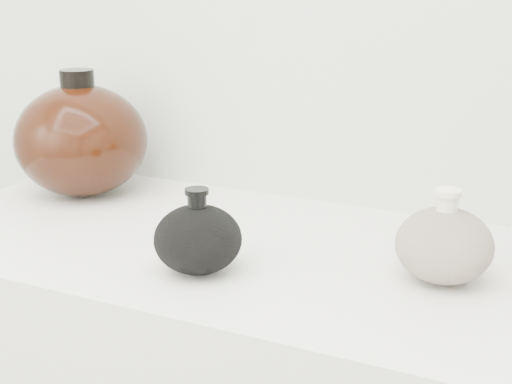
% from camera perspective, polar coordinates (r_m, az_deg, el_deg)
% --- Properties ---
extents(black_gourd_vase, '(0.13, 0.13, 0.12)m').
position_cam_1_polar(black_gourd_vase, '(0.95, -4.67, -3.72)').
color(black_gourd_vase, black).
rests_on(black_gourd_vase, display_counter).
extents(cream_gourd_vase, '(0.16, 0.16, 0.12)m').
position_cam_1_polar(cream_gourd_vase, '(0.95, 14.82, -4.07)').
color(cream_gourd_vase, beige).
rests_on(cream_gourd_vase, display_counter).
extents(left_round_pot, '(0.24, 0.24, 0.22)m').
position_cam_1_polar(left_round_pot, '(1.31, -13.80, 4.08)').
color(left_round_pot, black).
rests_on(left_round_pot, display_counter).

